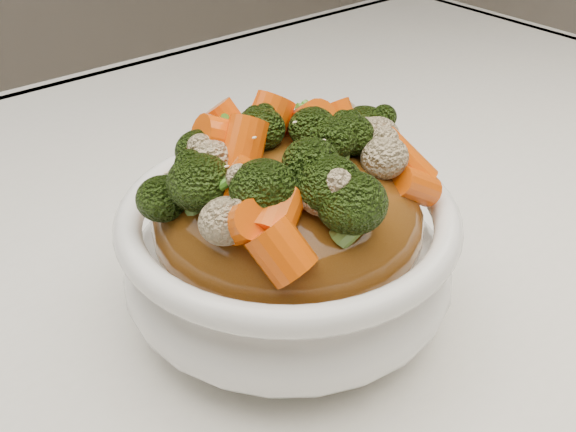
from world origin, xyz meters
TOP-DOWN VIEW (x-y plane):
  - tablecloth at (0.00, 0.00)m, footprint 1.20×0.80m
  - bowl at (0.01, -0.03)m, footprint 0.25×0.25m
  - sauce_base at (0.01, -0.03)m, footprint 0.20×0.20m
  - carrots at (0.01, -0.03)m, footprint 0.20×0.20m
  - broccoli at (0.01, -0.03)m, footprint 0.20×0.20m
  - cauliflower at (0.01, -0.03)m, footprint 0.20×0.20m
  - scallions at (0.01, -0.03)m, footprint 0.15×0.15m
  - sesame_seeds at (0.01, -0.03)m, footprint 0.18×0.18m

SIDE VIEW (x-z plane):
  - tablecloth at x=0.00m, z-range 0.71..0.75m
  - bowl at x=0.01m, z-range 0.75..0.82m
  - sauce_base at x=0.01m, z-range 0.77..0.86m
  - cauliflower at x=0.01m, z-range 0.85..0.88m
  - broccoli at x=0.01m, z-range 0.85..0.89m
  - carrots at x=0.01m, z-range 0.85..0.89m
  - scallions at x=0.01m, z-range 0.86..0.88m
  - sesame_seeds at x=0.01m, z-range 0.87..0.87m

